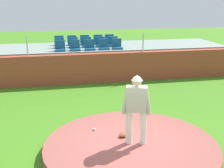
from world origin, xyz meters
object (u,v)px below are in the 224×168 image
(stadium_chair_9, at_px, (113,43))
(stadium_chair_5, at_px, (59,45))
(stadium_chair_0, at_px, (60,48))
(stadium_chair_10, at_px, (59,42))
(stadium_chair_1, at_px, (75,47))
(stadium_chair_4, at_px, (117,46))
(stadium_chair_6, at_px, (73,44))
(pitcher, at_px, (136,105))
(stadium_chair_13, at_px, (98,41))
(stadium_chair_14, at_px, (110,41))
(fielding_glove, at_px, (124,135))
(stadium_chair_2, at_px, (90,47))
(stadium_chair_3, at_px, (104,46))
(stadium_chair_11, at_px, (72,42))
(stadium_chair_8, at_px, (101,44))
(baseball, at_px, (94,129))
(stadium_chair_7, at_px, (87,44))
(stadium_chair_12, at_px, (85,42))

(stadium_chair_9, bearing_deg, stadium_chair_5, -0.67)
(stadium_chair_0, relative_size, stadium_chair_10, 1.00)
(stadium_chair_1, bearing_deg, stadium_chair_4, -178.70)
(stadium_chair_6, bearing_deg, stadium_chair_9, 179.43)
(stadium_chair_1, bearing_deg, pitcher, 96.01)
(stadium_chair_13, relative_size, stadium_chair_14, 1.00)
(fielding_glove, bearing_deg, stadium_chair_14, -133.79)
(stadium_chair_2, relative_size, stadium_chair_3, 1.00)
(pitcher, bearing_deg, fielding_glove, 131.88)
(stadium_chair_9, relative_size, stadium_chair_11, 1.00)
(stadium_chair_2, height_order, stadium_chair_8, same)
(stadium_chair_1, height_order, stadium_chair_10, same)
(stadium_chair_2, height_order, stadium_chair_3, same)
(baseball, bearing_deg, stadium_chair_10, 93.89)
(stadium_chair_14, bearing_deg, stadium_chair_8, 53.78)
(fielding_glove, relative_size, stadium_chair_3, 0.60)
(pitcher, xyz_separation_m, stadium_chair_8, (0.58, 8.65, 0.22))
(stadium_chair_2, xyz_separation_m, stadium_chair_8, (0.68, 0.89, 0.00))
(stadium_chair_5, bearing_deg, stadium_chair_1, 127.47)
(stadium_chair_6, height_order, stadium_chair_7, same)
(stadium_chair_9, height_order, stadium_chair_14, same)
(stadium_chair_1, relative_size, stadium_chair_6, 1.00)
(stadium_chair_0, relative_size, stadium_chair_5, 1.00)
(stadium_chair_4, distance_m, stadium_chair_14, 1.78)
(stadium_chair_7, bearing_deg, stadium_chair_3, 130.66)
(stadium_chair_8, bearing_deg, stadium_chair_7, -0.10)
(stadium_chair_6, bearing_deg, stadium_chair_2, 128.69)
(stadium_chair_6, relative_size, stadium_chair_7, 1.00)
(fielding_glove, relative_size, stadium_chair_11, 0.60)
(stadium_chair_9, bearing_deg, stadium_chair_12, -32.69)
(fielding_glove, height_order, stadium_chair_13, stadium_chair_13)
(stadium_chair_14, bearing_deg, stadium_chair_6, 23.96)
(stadium_chair_10, bearing_deg, stadium_chair_9, 161.69)
(stadium_chair_4, relative_size, stadium_chair_9, 1.00)
(stadium_chair_5, bearing_deg, stadium_chair_7, 179.56)
(pitcher, height_order, stadium_chair_7, pitcher)
(stadium_chair_2, relative_size, stadium_chair_5, 1.00)
(stadium_chair_1, height_order, stadium_chair_5, same)
(stadium_chair_0, bearing_deg, stadium_chair_4, -179.42)
(stadium_chair_8, height_order, stadium_chair_13, same)
(stadium_chair_8, bearing_deg, stadium_chair_3, 91.00)
(stadium_chair_0, bearing_deg, stadium_chair_13, -140.02)
(stadium_chair_10, relative_size, stadium_chair_12, 1.00)
(baseball, relative_size, stadium_chair_3, 0.15)
(baseball, relative_size, stadium_chair_0, 0.15)
(stadium_chair_4, bearing_deg, stadium_chair_2, 1.35)
(stadium_chair_2, xyz_separation_m, stadium_chair_5, (-1.42, 0.91, 0.00))
(stadium_chair_5, xyz_separation_m, stadium_chair_14, (2.78, 0.91, 0.00))
(stadium_chair_11, bearing_deg, stadium_chair_10, -2.19)
(stadium_chair_9, xyz_separation_m, stadium_chair_13, (-0.65, 0.92, 0.00))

